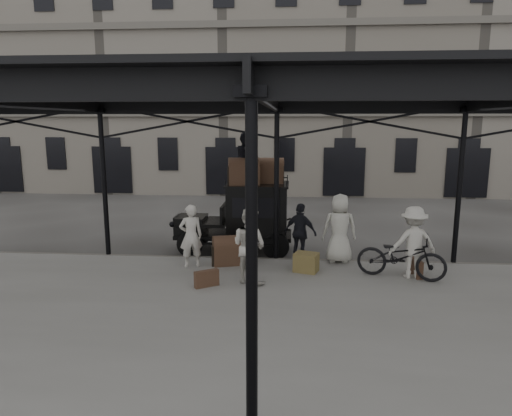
% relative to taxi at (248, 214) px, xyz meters
% --- Properties ---
extents(ground, '(120.00, 120.00, 0.00)m').
position_rel_taxi_xyz_m(ground, '(0.93, -3.11, -1.20)').
color(ground, '#383533').
rests_on(ground, ground).
extents(platform, '(28.00, 8.00, 0.15)m').
position_rel_taxi_xyz_m(platform, '(0.93, -5.11, -1.13)').
color(platform, slate).
rests_on(platform, ground).
extents(canopy, '(22.50, 9.00, 4.74)m').
position_rel_taxi_xyz_m(canopy, '(0.93, -4.83, 3.39)').
color(canopy, black).
rests_on(canopy, ground).
extents(building_frontage, '(64.00, 8.00, 14.00)m').
position_rel_taxi_xyz_m(building_frontage, '(0.93, 14.89, 5.80)').
color(building_frontage, slate).
rests_on(building_frontage, ground).
extents(taxi, '(3.65, 1.55, 2.18)m').
position_rel_taxi_xyz_m(taxi, '(0.00, 0.00, 0.00)').
color(taxi, black).
rests_on(taxi, ground).
extents(porter_left, '(0.74, 0.62, 1.72)m').
position_rel_taxi_xyz_m(porter_left, '(-1.33, -2.07, -0.19)').
color(porter_left, beige).
rests_on(porter_left, platform).
extents(porter_midleft, '(1.14, 1.08, 1.87)m').
position_rel_taxi_xyz_m(porter_midleft, '(0.35, -3.17, -0.12)').
color(porter_midleft, '#BCB7AC').
rests_on(porter_midleft, platform).
extents(porter_centre, '(0.95, 0.62, 1.94)m').
position_rel_taxi_xyz_m(porter_centre, '(2.71, -1.31, -0.08)').
color(porter_centre, beige).
rests_on(porter_centre, platform).
extents(porter_official, '(1.05, 0.81, 1.66)m').
position_rel_taxi_xyz_m(porter_official, '(1.63, -1.31, -0.23)').
color(porter_official, black).
rests_on(porter_official, platform).
extents(porter_right, '(1.26, 0.83, 1.83)m').
position_rel_taxi_xyz_m(porter_right, '(4.42, -2.49, -0.14)').
color(porter_right, beige).
rests_on(porter_right, platform).
extents(bicycle, '(2.30, 1.36, 1.14)m').
position_rel_taxi_xyz_m(bicycle, '(4.13, -2.56, -0.48)').
color(bicycle, black).
rests_on(bicycle, platform).
extents(porter_roof, '(0.70, 0.84, 1.55)m').
position_rel_taxi_xyz_m(porter_roof, '(-0.03, -0.10, 1.75)').
color(porter_roof, black).
rests_on(porter_roof, taxi).
extents(steamer_trunk_roof_near, '(1.01, 0.72, 0.68)m').
position_rel_taxi_xyz_m(steamer_trunk_roof_near, '(-0.08, -0.25, 1.31)').
color(steamer_trunk_roof_near, '#4B2F22').
rests_on(steamer_trunk_roof_near, taxi).
extents(steamer_trunk_roof_far, '(0.89, 0.56, 0.65)m').
position_rel_taxi_xyz_m(steamer_trunk_roof_far, '(0.67, 0.20, 1.30)').
color(steamer_trunk_roof_far, '#4B2F22').
rests_on(steamer_trunk_roof_far, taxi).
extents(steamer_trunk_platform, '(1.03, 0.79, 0.67)m').
position_rel_taxi_xyz_m(steamer_trunk_platform, '(-0.33, -1.73, -0.72)').
color(steamer_trunk_platform, '#4B2F22').
rests_on(steamer_trunk_platform, platform).
extents(wicker_hamper, '(0.71, 0.62, 0.50)m').
position_rel_taxi_xyz_m(wicker_hamper, '(1.77, -2.24, -0.80)').
color(wicker_hamper, brown).
rests_on(wicker_hamper, platform).
extents(suitcase_upright, '(0.22, 0.61, 0.45)m').
position_rel_taxi_xyz_m(suitcase_upright, '(4.56, -2.38, -0.83)').
color(suitcase_upright, '#4B2F22').
rests_on(suitcase_upright, platform).
extents(suitcase_flat, '(0.58, 0.46, 0.40)m').
position_rel_taxi_xyz_m(suitcase_flat, '(-0.64, -3.56, -0.85)').
color(suitcase_flat, '#4B2F22').
rests_on(suitcase_flat, platform).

